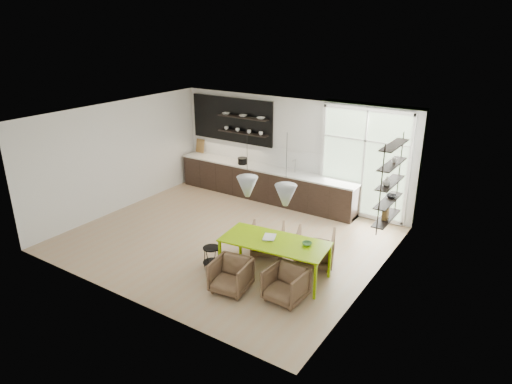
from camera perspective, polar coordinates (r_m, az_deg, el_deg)
name	(u,v)px	position (r m, az deg, el deg)	size (l,w,h in m)	color
room	(272,172)	(10.84, 2.05, 2.53)	(7.02, 6.01, 2.91)	tan
kitchen_run	(263,178)	(13.03, 0.85, 1.73)	(5.54, 0.69, 2.75)	black
right_shelving	(390,185)	(9.79, 16.35, 0.82)	(0.26, 1.22, 1.90)	black
dining_table	(275,243)	(9.04, 2.36, -6.45)	(2.21, 1.19, 0.77)	#8BC200
armchair_back_left	(268,239)	(10.08, 1.49, -5.87)	(0.71, 0.73, 0.66)	brown
armchair_back_right	(315,248)	(9.70, 7.38, -6.95)	(0.79, 0.81, 0.74)	brown
armchair_front_left	(231,275)	(8.78, -3.16, -10.38)	(0.68, 0.70, 0.63)	brown
armchair_front_right	(286,284)	(8.51, 3.75, -11.45)	(0.68, 0.70, 0.64)	brown
wire_stool	(212,255)	(9.54, -5.58, -7.81)	(0.37, 0.37, 0.47)	black
table_book	(263,237)	(9.15, 0.93, -5.61)	(0.24, 0.32, 0.03)	white
table_bowl	(307,244)	(8.90, 6.40, -6.45)	(0.19, 0.19, 0.06)	#518D4F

